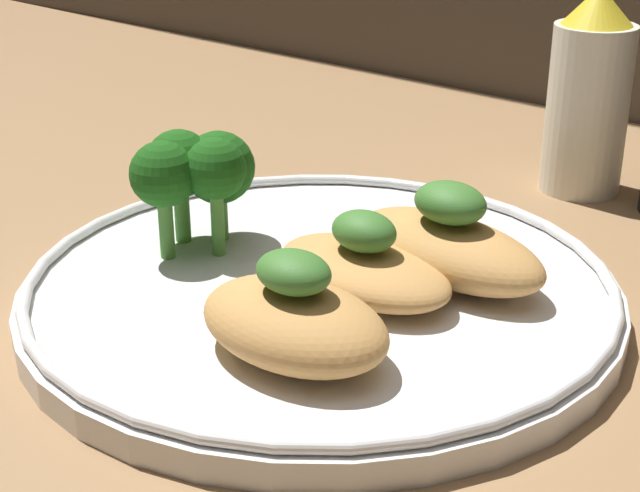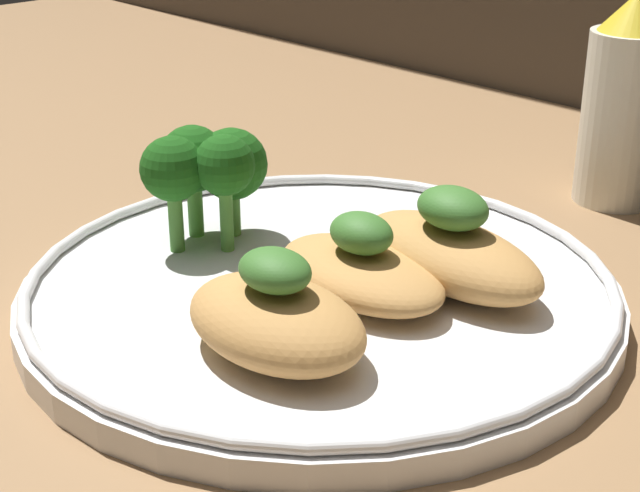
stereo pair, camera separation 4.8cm
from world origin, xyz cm
name	(u,v)px [view 1 (the left image)]	position (x,y,z in cm)	size (l,w,h in cm)	color
ground_plane	(320,317)	(0.00, 0.00, -0.50)	(180.00, 180.00, 1.00)	#936D47
plate	(320,290)	(0.00, 0.00, 0.99)	(29.69, 29.69, 2.00)	white
grilled_meat_front	(294,320)	(3.81, -6.17, 3.18)	(9.06, 6.16, 4.86)	tan
grilled_meat_middle	(363,267)	(2.30, 0.51, 2.80)	(9.94, 6.26, 4.20)	tan
grilled_meat_back	(448,244)	(4.40, 4.60, 3.19)	(11.60, 6.55, 5.01)	tan
broccoli_bunch	(195,170)	(-7.91, -0.74, 5.71)	(6.20, 7.24, 6.38)	#4C8E38
sauce_bottle	(589,96)	(1.98, 24.01, 6.31)	(5.18, 5.18, 13.18)	silver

